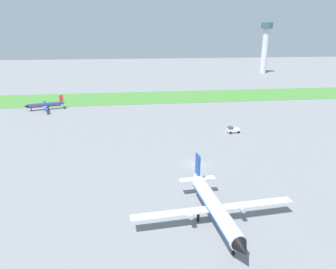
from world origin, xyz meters
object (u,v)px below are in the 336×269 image
(airplane_taxiing_turboprop, at_px, (45,105))
(airplane_foreground_turboprop, at_px, (215,206))
(pushback_tug_near_gate, at_px, (233,130))
(control_tower, at_px, (265,44))

(airplane_taxiing_turboprop, distance_m, airplane_foreground_turboprop, 92.07)
(pushback_tug_near_gate, xyz_separation_m, control_tower, (68.95, 133.73, 19.97))
(airplane_foreground_turboprop, relative_size, control_tower, 0.74)
(airplane_taxiing_turboprop, relative_size, control_tower, 0.49)
(airplane_foreground_turboprop, height_order, control_tower, control_tower)
(airplane_taxiing_turboprop, bearing_deg, control_tower, -159.51)
(airplane_foreground_turboprop, xyz_separation_m, control_tower, (86.99, 177.02, 18.02))
(pushback_tug_near_gate, bearing_deg, control_tower, -121.58)
(airplane_foreground_turboprop, bearing_deg, control_tower, 149.51)
(airplane_foreground_turboprop, xyz_separation_m, pushback_tug_near_gate, (18.05, 43.29, -1.95))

